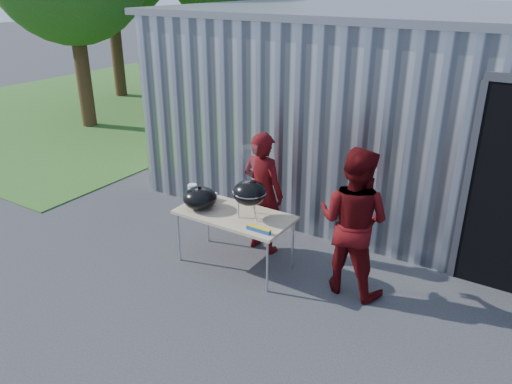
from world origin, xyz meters
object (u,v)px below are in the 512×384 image
Objects in this scene: folding_table at (234,216)px; person_bystander at (353,222)px; kettle_grill at (250,186)px; person_cook at (263,193)px.

person_bystander is (1.49, 0.30, 0.20)m from folding_table.
kettle_grill is (0.22, 0.03, 0.46)m from folding_table.
folding_table is at bearing 86.05° from person_cook.
person_bystander is (1.27, 0.27, -0.26)m from kettle_grill.
person_bystander reaches higher than person_cook.
person_bystander reaches higher than folding_table.
kettle_grill is 0.55× the size of person_cook.
folding_table is 1.61× the size of kettle_grill.
person_cook is 0.94× the size of person_bystander.
person_bystander is at bearing 11.22° from folding_table.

